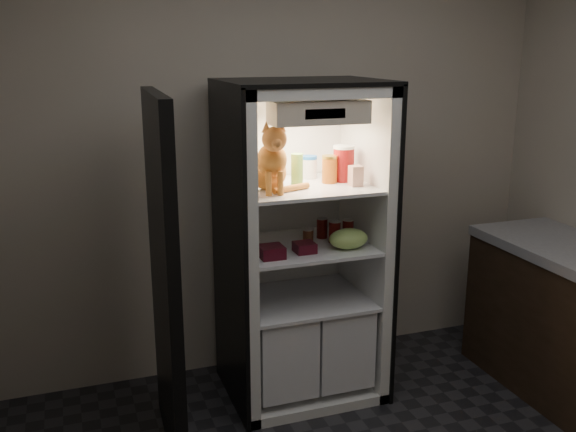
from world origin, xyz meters
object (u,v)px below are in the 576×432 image
(tabby_cat, at_px, (270,164))
(parmesan_shaker, at_px, (297,170))
(salsa_jar, at_px, (330,169))
(grape_bag, at_px, (348,239))
(soda_can_c, at_px, (335,232))
(soda_can_a, at_px, (322,228))
(condiment_jar, at_px, (308,236))
(berry_box_right, at_px, (305,247))
(mayo_tub, at_px, (309,167))
(pepper_jar, at_px, (344,163))
(refrigerator, at_px, (300,265))
(soda_can_b, at_px, (348,230))
(cream_carton, at_px, (356,176))
(berry_box_left, at_px, (271,252))

(tabby_cat, relative_size, parmesan_shaker, 2.19)
(salsa_jar, bearing_deg, tabby_cat, -166.57)
(parmesan_shaker, bearing_deg, grape_bag, -33.22)
(tabby_cat, bearing_deg, soda_can_c, 12.93)
(soda_can_a, relative_size, soda_can_c, 0.94)
(parmesan_shaker, relative_size, condiment_jar, 2.09)
(soda_can_c, bearing_deg, berry_box_right, -153.49)
(mayo_tub, height_order, berry_box_right, mayo_tub)
(soda_can_a, relative_size, condiment_jar, 1.40)
(pepper_jar, bearing_deg, refrigerator, 172.87)
(berry_box_right, bearing_deg, parmesan_shaker, 86.91)
(soda_can_b, distance_m, condiment_jar, 0.25)
(mayo_tub, bearing_deg, cream_carton, -59.98)
(salsa_jar, bearing_deg, berry_box_left, -156.43)
(berry_box_left, bearing_deg, mayo_tub, 44.62)
(soda_can_a, bearing_deg, condiment_jar, -150.16)
(mayo_tub, height_order, pepper_jar, pepper_jar)
(cream_carton, distance_m, soda_can_b, 0.36)
(parmesan_shaker, bearing_deg, cream_carton, -21.83)
(condiment_jar, distance_m, berry_box_right, 0.18)
(tabby_cat, xyz_separation_m, berry_box_left, (-0.03, -0.09, -0.47))
(tabby_cat, relative_size, soda_can_a, 3.28)
(soda_can_c, xyz_separation_m, grape_bag, (0.03, -0.13, -0.01))
(mayo_tub, xyz_separation_m, pepper_jar, (0.16, -0.15, 0.04))
(parmesan_shaker, height_order, soda_can_b, parmesan_shaker)
(tabby_cat, distance_m, berry_box_left, 0.47)
(cream_carton, distance_m, condiment_jar, 0.45)
(condiment_jar, relative_size, berry_box_right, 0.77)
(pepper_jar, bearing_deg, grape_bag, -103.32)
(mayo_tub, distance_m, pepper_jar, 0.22)
(mayo_tub, relative_size, soda_can_a, 1.11)
(mayo_tub, height_order, cream_carton, mayo_tub)
(parmesan_shaker, bearing_deg, refrigerator, 53.96)
(refrigerator, height_order, soda_can_b, refrigerator)
(pepper_jar, bearing_deg, salsa_jar, -169.41)
(parmesan_shaker, height_order, condiment_jar, parmesan_shaker)
(refrigerator, height_order, parmesan_shaker, refrigerator)
(parmesan_shaker, distance_m, soda_can_c, 0.44)
(tabby_cat, bearing_deg, soda_can_b, 13.90)
(refrigerator, xyz_separation_m, condiment_jar, (0.04, -0.04, 0.19))
(refrigerator, distance_m, pepper_jar, 0.66)
(cream_carton, relative_size, soda_can_a, 0.94)
(salsa_jar, bearing_deg, refrigerator, 162.74)
(tabby_cat, distance_m, condiment_jar, 0.53)
(refrigerator, distance_m, tabby_cat, 0.70)
(berry_box_right, bearing_deg, soda_can_c, 26.51)
(salsa_jar, bearing_deg, soda_can_a, 98.12)
(tabby_cat, relative_size, cream_carton, 3.47)
(soda_can_b, bearing_deg, pepper_jar, 122.66)
(soda_can_c, bearing_deg, soda_can_a, 106.42)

